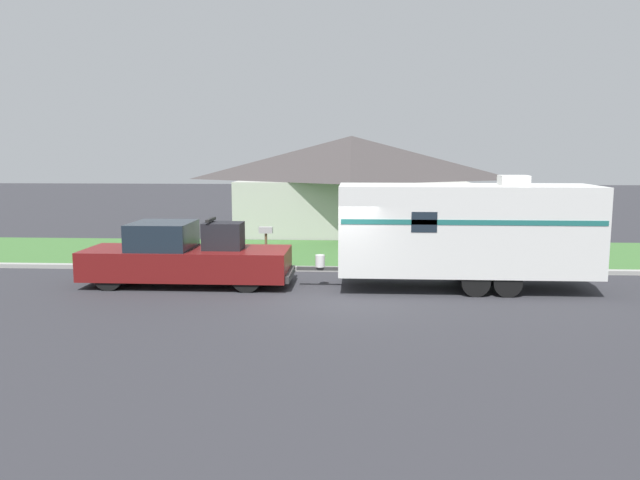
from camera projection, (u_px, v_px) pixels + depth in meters
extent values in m
plane|color=#2D2D33|center=(332.00, 297.00, 17.25)|extent=(120.00, 120.00, 0.00)
cube|color=#999993|center=(337.00, 269.00, 20.95)|extent=(80.00, 0.30, 0.14)
cube|color=#3D6B33|center=(340.00, 253.00, 24.56)|extent=(80.00, 7.00, 0.03)
cube|color=#B2B2A8|center=(351.00, 206.00, 31.05)|extent=(10.70, 6.45, 2.62)
pyramid|color=#3D3838|center=(351.00, 158.00, 30.72)|extent=(11.55, 6.96, 2.13)
cube|color=#4C3828|center=(350.00, 218.00, 27.93)|extent=(1.00, 0.06, 2.10)
cylinder|color=black|center=(109.00, 275.00, 18.04)|extent=(0.87, 0.28, 0.87)
cylinder|color=black|center=(131.00, 265.00, 19.74)|extent=(0.87, 0.28, 0.87)
cylinder|color=black|center=(247.00, 277.00, 17.79)|extent=(0.87, 0.28, 0.87)
cylinder|color=black|center=(256.00, 266.00, 19.49)|extent=(0.87, 0.28, 0.87)
cube|color=maroon|center=(143.00, 262.00, 18.81)|extent=(3.41, 2.08, 0.86)
cube|color=#19232D|center=(162.00, 235.00, 18.66)|extent=(1.77, 1.91, 0.80)
cube|color=maroon|center=(243.00, 264.00, 18.63)|extent=(2.69, 2.08, 0.86)
cube|color=#333333|center=(290.00, 274.00, 18.58)|extent=(0.12, 1.87, 0.20)
cube|color=black|center=(223.00, 236.00, 18.54)|extent=(1.15, 0.87, 0.80)
cube|color=black|center=(211.00, 220.00, 18.50)|extent=(0.10, 0.96, 0.08)
cylinder|color=black|center=(476.00, 282.00, 17.24)|extent=(0.79, 0.22, 0.79)
cylinder|color=black|center=(463.00, 269.00, 19.28)|extent=(0.79, 0.22, 0.79)
cylinder|color=black|center=(508.00, 283.00, 17.19)|extent=(0.79, 0.22, 0.79)
cylinder|color=black|center=(492.00, 269.00, 19.23)|extent=(0.79, 0.22, 0.79)
cube|color=silver|center=(465.00, 229.00, 18.08)|extent=(7.32, 2.34, 2.54)
cube|color=#1E6660|center=(473.00, 223.00, 16.87)|extent=(7.17, 0.01, 0.14)
cube|color=#383838|center=(318.00, 268.00, 18.51)|extent=(1.27, 0.12, 0.10)
cylinder|color=silver|center=(320.00, 261.00, 18.47)|extent=(0.28, 0.28, 0.36)
cube|color=silver|center=(514.00, 180.00, 17.80)|extent=(0.80, 0.68, 0.28)
cube|color=#19232D|center=(424.00, 222.00, 16.95)|extent=(0.70, 0.01, 0.56)
cylinder|color=brown|center=(266.00, 250.00, 21.77)|extent=(0.09, 0.09, 1.17)
cube|color=#B2B2B2|center=(266.00, 230.00, 21.68)|extent=(0.48, 0.20, 0.22)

